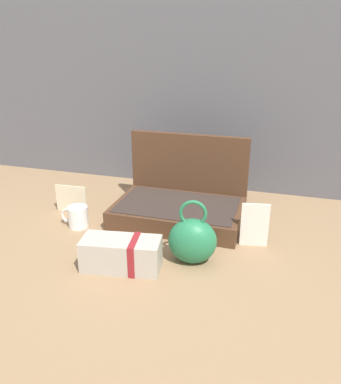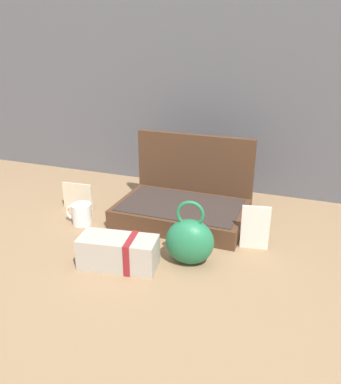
{
  "view_description": "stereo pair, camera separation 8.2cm",
  "coord_description": "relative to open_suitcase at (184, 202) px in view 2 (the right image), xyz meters",
  "views": [
    {
      "loc": [
        0.32,
        -1.15,
        0.66
      ],
      "look_at": [
        -0.02,
        -0.02,
        0.19
      ],
      "focal_mm": 36.44,
      "sensor_mm": 36.0,
      "label": 1
    },
    {
      "loc": [
        0.39,
        -1.13,
        0.66
      ],
      "look_at": [
        -0.02,
        -0.02,
        0.19
      ],
      "focal_mm": 36.44,
      "sensor_mm": 36.0,
      "label": 2
    }
  ],
  "objects": [
    {
      "name": "poster_card_right",
      "position": [
        -0.44,
        -0.07,
        -0.01
      ],
      "size": [
        0.13,
        0.01,
        0.11
      ],
      "primitive_type": "cube",
      "rotation": [
        0.0,
        0.0,
        0.07
      ],
      "color": "beige",
      "rests_on": "ground_plane"
    },
    {
      "name": "coffee_mug",
      "position": [
        -0.35,
        -0.19,
        -0.03
      ],
      "size": [
        0.11,
        0.07,
        0.08
      ],
      "color": "white",
      "rests_on": "ground_plane"
    },
    {
      "name": "open_suitcase",
      "position": [
        0.0,
        0.0,
        0.0
      ],
      "size": [
        0.48,
        0.32,
        0.31
      ],
      "color": "#4C301E",
      "rests_on": "ground_plane"
    },
    {
      "name": "ground_plane",
      "position": [
        0.04,
        -0.19,
        -0.07
      ],
      "size": [
        6.0,
        6.0,
        0.0
      ],
      "primitive_type": "plane",
      "color": "#8C6D4C"
    },
    {
      "name": "info_card_left",
      "position": [
        0.29,
        -0.14,
        0.01
      ],
      "size": [
        0.09,
        0.02,
        0.15
      ],
      "primitive_type": "cube",
      "rotation": [
        0.0,
        0.0,
        0.18
      ],
      "color": "silver",
      "rests_on": "ground_plane"
    },
    {
      "name": "back_wall",
      "position": [
        0.04,
        0.39,
        0.63
      ],
      "size": [
        3.2,
        0.06,
        1.4
      ],
      "primitive_type": "cube",
      "color": "#56565B",
      "rests_on": "ground_plane"
    },
    {
      "name": "teal_pouch_handbag",
      "position": [
        0.12,
        -0.3,
        0.01
      ],
      "size": [
        0.17,
        0.13,
        0.21
      ],
      "color": "#237247",
      "rests_on": "ground_plane"
    },
    {
      "name": "cream_toiletry_bag",
      "position": [
        -0.07,
        -0.4,
        -0.02
      ],
      "size": [
        0.25,
        0.14,
        0.1
      ],
      "color": "#B2A899",
      "rests_on": "ground_plane"
    }
  ]
}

